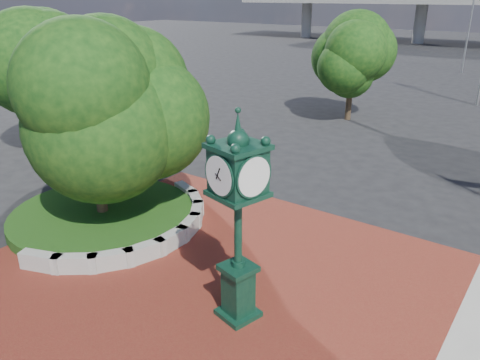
% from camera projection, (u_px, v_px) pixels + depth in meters
% --- Properties ---
extents(ground, '(200.00, 200.00, 0.00)m').
position_uv_depth(ground, '(218.00, 267.00, 13.29)').
color(ground, black).
rests_on(ground, ground).
extents(plaza, '(12.00, 12.00, 0.04)m').
position_uv_depth(plaza, '(195.00, 283.00, 12.53)').
color(plaza, maroon).
rests_on(plaza, ground).
extents(planter_wall, '(2.96, 6.77, 0.54)m').
position_uv_depth(planter_wall, '(151.00, 233.00, 14.66)').
color(planter_wall, '#9E9B93').
rests_on(planter_wall, ground).
extents(grass_bed, '(6.10, 6.10, 0.40)m').
position_uv_depth(grass_bed, '(103.00, 216.00, 15.93)').
color(grass_bed, '#184213').
rests_on(grass_bed, ground).
extents(tree_planter, '(5.20, 5.20, 6.33)m').
position_uv_depth(tree_planter, '(91.00, 114.00, 14.63)').
color(tree_planter, '#38281C').
rests_on(tree_planter, ground).
extents(tree_northwest, '(5.60, 5.60, 6.93)m').
position_uv_depth(tree_northwest, '(70.00, 63.00, 22.60)').
color(tree_northwest, '#38281C').
rests_on(tree_northwest, ground).
extents(tree_street, '(4.40, 4.40, 5.45)m').
position_uv_depth(tree_street, '(352.00, 66.00, 27.83)').
color(tree_street, '#38281C').
rests_on(tree_street, ground).
extents(post_clock, '(1.24, 1.24, 5.04)m').
position_uv_depth(post_clock, '(238.00, 213.00, 10.25)').
color(post_clock, black).
rests_on(post_clock, ground).
extents(street_lamp_far, '(2.08, 0.63, 9.36)m').
position_uv_depth(street_lamp_far, '(474.00, 14.00, 43.95)').
color(street_lamp_far, slate).
rests_on(street_lamp_far, ground).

